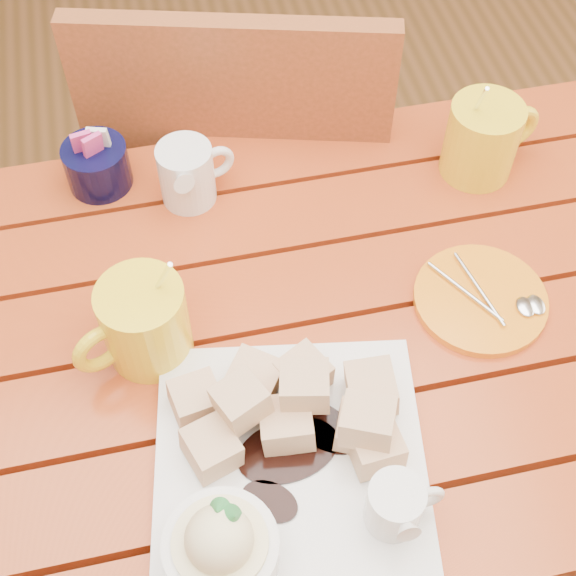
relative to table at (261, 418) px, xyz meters
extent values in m
plane|color=brown|center=(0.00, 0.00, -0.64)|extent=(5.00, 5.00, 0.00)
cube|color=maroon|center=(0.00, -0.11, 0.09)|extent=(1.20, 0.11, 0.03)
cube|color=maroon|center=(0.00, 0.00, 0.09)|extent=(1.20, 0.11, 0.03)
cube|color=maroon|center=(0.00, 0.11, 0.09)|extent=(1.20, 0.11, 0.03)
cube|color=maroon|center=(0.00, 0.23, 0.09)|extent=(1.20, 0.11, 0.03)
cube|color=maroon|center=(0.00, 0.34, 0.09)|extent=(1.20, 0.11, 0.03)
cube|color=maroon|center=(0.00, 0.36, 0.04)|extent=(1.12, 0.04, 0.08)
cylinder|color=maroon|center=(0.55, 0.35, -0.28)|extent=(0.06, 0.06, 0.72)
cube|color=white|center=(0.01, -0.12, 0.12)|extent=(0.32, 0.32, 0.02)
cube|color=#D28340|center=(-0.07, -0.09, 0.14)|extent=(0.06, 0.06, 0.04)
cube|color=#D28340|center=(0.01, -0.08, 0.14)|extent=(0.06, 0.06, 0.04)
cube|color=#D28340|center=(0.09, -0.10, 0.14)|extent=(0.07, 0.07, 0.04)
cube|color=#D28340|center=(0.10, -0.13, 0.14)|extent=(0.05, 0.05, 0.04)
cube|color=#D28340|center=(0.04, -0.06, 0.18)|extent=(0.06, 0.06, 0.04)
cube|color=#D28340|center=(-0.01, -0.02, 0.14)|extent=(0.07, 0.07, 0.04)
cube|color=#D28340|center=(0.11, -0.06, 0.14)|extent=(0.05, 0.05, 0.04)
cube|color=#D28340|center=(-0.03, -0.06, 0.18)|extent=(0.07, 0.07, 0.04)
cube|color=#D28340|center=(-0.07, -0.04, 0.14)|extent=(0.06, 0.06, 0.04)
cube|color=#D28340|center=(0.05, -0.03, 0.14)|extent=(0.07, 0.07, 0.04)
cube|color=#D28340|center=(0.09, -0.11, 0.18)|extent=(0.07, 0.07, 0.04)
cylinder|color=white|center=(-0.07, -0.20, 0.15)|extent=(0.11, 0.11, 0.04)
cylinder|color=#FFE8BB|center=(-0.07, -0.20, 0.16)|extent=(0.09, 0.09, 0.03)
sphere|color=#FFE8BB|center=(-0.07, -0.20, 0.18)|extent=(0.06, 0.06, 0.06)
cone|color=#2A823C|center=(-0.06, -0.19, 0.21)|extent=(0.04, 0.04, 0.03)
cone|color=#2A823C|center=(-0.07, -0.18, 0.20)|extent=(0.03, 0.03, 0.03)
cylinder|color=white|center=(0.10, -0.20, 0.15)|extent=(0.06, 0.06, 0.06)
cylinder|color=black|center=(0.10, -0.20, 0.18)|extent=(0.04, 0.04, 0.01)
cone|color=white|center=(0.10, -0.22, 0.18)|extent=(0.02, 0.02, 0.03)
torus|color=white|center=(0.13, -0.20, 0.16)|extent=(0.04, 0.01, 0.04)
cylinder|color=yellow|center=(-0.11, 0.06, 0.16)|extent=(0.10, 0.10, 0.11)
cylinder|color=black|center=(-0.11, 0.06, 0.21)|extent=(0.08, 0.08, 0.01)
torus|color=yellow|center=(-0.17, 0.04, 0.16)|extent=(0.07, 0.04, 0.07)
cylinder|color=silver|center=(-0.10, 0.07, 0.20)|extent=(0.05, 0.05, 0.14)
cylinder|color=yellow|center=(0.35, 0.26, 0.16)|extent=(0.10, 0.10, 0.11)
cylinder|color=black|center=(0.35, 0.26, 0.21)|extent=(0.08, 0.08, 0.01)
torus|color=yellow|center=(0.41, 0.27, 0.16)|extent=(0.07, 0.03, 0.07)
cylinder|color=silver|center=(0.34, 0.27, 0.20)|extent=(0.02, 0.07, 0.14)
cylinder|color=white|center=(-0.04, 0.29, 0.15)|extent=(0.07, 0.07, 0.09)
cylinder|color=white|center=(-0.04, 0.29, 0.19)|extent=(0.06, 0.06, 0.01)
cone|color=white|center=(-0.04, 0.25, 0.18)|extent=(0.03, 0.03, 0.03)
torus|color=white|center=(0.01, 0.29, 0.15)|extent=(0.05, 0.02, 0.05)
cylinder|color=black|center=(-0.15, 0.34, 0.14)|extent=(0.09, 0.09, 0.06)
cube|color=#DA3B8A|center=(-0.16, 0.34, 0.18)|extent=(0.03, 0.02, 0.04)
cube|color=white|center=(-0.14, 0.34, 0.18)|extent=(0.03, 0.02, 0.04)
cube|color=#DA3B8A|center=(-0.15, 0.33, 0.18)|extent=(0.03, 0.02, 0.04)
cylinder|color=orange|center=(0.28, 0.04, 0.11)|extent=(0.16, 0.16, 0.01)
cylinder|color=silver|center=(0.26, 0.05, 0.12)|extent=(0.06, 0.10, 0.01)
cylinder|color=silver|center=(0.28, 0.05, 0.12)|extent=(0.03, 0.12, 0.01)
ellipsoid|color=silver|center=(0.33, 0.02, 0.12)|extent=(0.02, 0.03, 0.01)
ellipsoid|color=silver|center=(0.34, 0.02, 0.12)|extent=(0.02, 0.03, 0.01)
cube|color=brown|center=(0.10, 0.59, -0.19)|extent=(0.54, 0.54, 0.03)
cylinder|color=brown|center=(0.33, 0.73, -0.42)|extent=(0.04, 0.04, 0.44)
cylinder|color=brown|center=(-0.03, 0.83, -0.42)|extent=(0.04, 0.04, 0.44)
cylinder|color=brown|center=(0.23, 0.36, -0.42)|extent=(0.04, 0.04, 0.44)
cylinder|color=brown|center=(-0.13, 0.46, -0.42)|extent=(0.04, 0.04, 0.44)
cube|color=brown|center=(0.05, 0.40, 0.06)|extent=(0.43, 0.15, 0.46)
camera|label=1|loc=(-0.06, -0.45, 0.91)|focal=50.00mm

